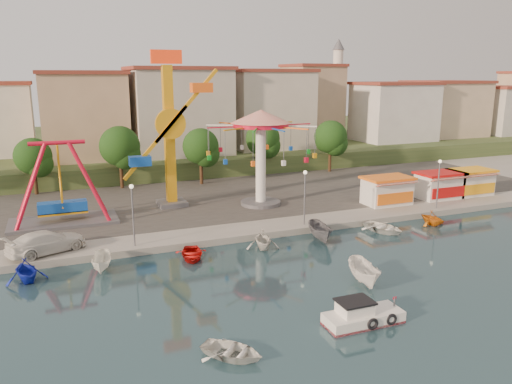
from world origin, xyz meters
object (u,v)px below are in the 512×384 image
kamikaze_tower (173,134)px  rowboat_a (232,351)px  pirate_ship_ride (61,185)px  cabin_motorboat (362,317)px  skiff (364,273)px  wave_swinger (261,136)px  van (46,242)px

kamikaze_tower → rowboat_a: bearing=-97.7°
pirate_ship_ride → kamikaze_tower: bearing=11.2°
cabin_motorboat → skiff: bearing=55.2°
wave_swinger → rowboat_a: (-12.83, -26.77, -7.84)m
rowboat_a → skiff: bearing=-18.9°
wave_swinger → kamikaze_tower: bearing=160.5°
pirate_ship_ride → cabin_motorboat: pirate_ship_ride is taller
kamikaze_tower → pirate_ship_ride: bearing=-168.8°
rowboat_a → kamikaze_tower: bearing=39.0°
cabin_motorboat → rowboat_a: bearing=-175.8°
pirate_ship_ride → kamikaze_tower: (11.57, 2.30, 4.08)m
pirate_ship_ride → rowboat_a: size_ratio=2.88×
pirate_ship_ride → skiff: pirate_ship_ride is taller
pirate_ship_ride → van: size_ratio=1.62×
pirate_ship_ride → skiff: bearing=-48.8°
wave_swinger → rowboat_a: 30.70m
kamikaze_tower → wave_swinger: 9.34m
pirate_ship_ride → cabin_motorboat: 31.67m
pirate_ship_ride → van: pirate_ship_ride is taller
kamikaze_tower → van: (-13.08, -10.67, -6.98)m
cabin_motorboat → van: bearing=133.7°
cabin_motorboat → van: 25.61m
rowboat_a → skiff: size_ratio=0.81×
cabin_motorboat → pirate_ship_ride: bearing=121.2°
skiff → van: 25.11m
rowboat_a → van: size_ratio=0.56×
pirate_ship_ride → van: (-1.51, -8.37, -2.90)m
wave_swinger → cabin_motorboat: (-4.41, -26.25, -7.74)m
cabin_motorboat → van: size_ratio=0.79×
kamikaze_tower → van: 18.26m
pirate_ship_ride → cabin_motorboat: bearing=-59.5°
kamikaze_tower → wave_swinger: (8.80, -3.12, -0.28)m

